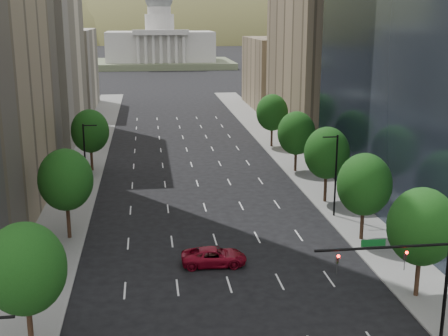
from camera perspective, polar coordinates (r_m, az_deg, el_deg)
name	(u,v)px	position (r m, az deg, el deg)	size (l,w,h in m)	color
sidewalk_left	(65,212)	(67.50, -15.10, -4.15)	(6.00, 200.00, 0.15)	slate
sidewalk_right	(337,201)	(70.24, 10.85, -3.16)	(6.00, 200.00, 0.15)	slate
midrise_cream_left	(33,37)	(108.18, -17.90, 11.93)	(14.00, 30.00, 35.00)	beige
filler_left	(62,70)	(141.25, -15.29, 9.10)	(14.00, 26.00, 18.00)	beige
parking_tan_right	(322,51)	(108.19, 9.46, 11.09)	(14.00, 30.00, 30.00)	#8C7759
filler_right	(280,73)	(140.56, 5.45, 9.11)	(14.00, 26.00, 16.00)	#8C7759
tree_right_1	(422,227)	(46.85, 18.51, -5.39)	(5.20, 5.20, 8.75)	#382316
tree_right_2	(364,184)	(57.36, 13.37, -1.55)	(5.20, 5.20, 8.61)	#382316
tree_right_3	(327,153)	(68.27, 9.88, 1.43)	(5.20, 5.20, 8.89)	#382316
tree_right_4	(296,133)	(81.53, 6.99, 3.35)	(5.20, 5.20, 8.46)	#382316
tree_right_5	(272,113)	(96.81, 4.66, 5.35)	(5.20, 5.20, 8.75)	#382316
tree_left_0	(25,269)	(39.43, -18.63, -9.19)	(5.20, 5.20, 8.75)	#382316
tree_left_1	(66,180)	(58.02, -15.01, -1.11)	(5.20, 5.20, 8.97)	#382316
tree_left_2	(90,131)	(83.28, -12.78, 3.48)	(5.20, 5.20, 8.68)	#382316
streetlight_rn	(335,173)	(63.73, 10.67, -0.51)	(1.70, 0.20, 9.00)	black
streetlight_ln	(86,159)	(70.74, -13.19, 0.85)	(1.70, 0.20, 9.00)	black
traffic_signal	(412,269)	(40.60, 17.65, -9.30)	(9.12, 0.40, 7.38)	black
capitol	(160,46)	(253.54, -6.17, 11.60)	(60.00, 40.00, 35.20)	#596647
foothills	(187,75)	(607.08, -3.59, 8.92)	(720.00, 413.00, 263.00)	olive
car_red_far	(214,257)	(51.89, -0.97, -8.52)	(2.62, 5.67, 1.58)	maroon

